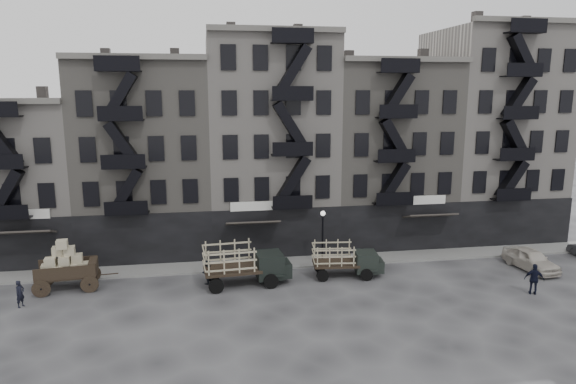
{
  "coord_description": "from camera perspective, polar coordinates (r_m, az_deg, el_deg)",
  "views": [
    {
      "loc": [
        -5.32,
        -32.82,
        13.04
      ],
      "look_at": [
        0.65,
        4.0,
        5.49
      ],
      "focal_mm": 32.0,
      "sensor_mm": 36.0,
      "label": 1
    }
  ],
  "objects": [
    {
      "name": "building_east",
      "position": [
        49.76,
        21.54,
        6.0
      ],
      "size": [
        10.0,
        11.35,
        19.2
      ],
      "color": "#AAA49D",
      "rests_on": "ground"
    },
    {
      "name": "pedestrian_west",
      "position": [
        35.56,
        -27.63,
        -9.99
      ],
      "size": [
        0.63,
        0.72,
        1.67
      ],
      "primitive_type": "imported",
      "rotation": [
        0.0,
        0.0,
        1.1
      ],
      "color": "black",
      "rests_on": "ground"
    },
    {
      "name": "stake_truck_east",
      "position": [
        36.49,
        6.4,
        -7.23
      ],
      "size": [
        5.05,
        2.45,
        2.45
      ],
      "rotation": [
        0.0,
        0.0,
        -0.11
      ],
      "color": "black",
      "rests_on": "ground"
    },
    {
      "name": "stake_truck_west",
      "position": [
        34.83,
        -4.88,
        -7.67
      ],
      "size": [
        5.94,
        2.78,
        2.9
      ],
      "rotation": [
        0.0,
        0.0,
        0.08
      ],
      "color": "black",
      "rests_on": "ground"
    },
    {
      "name": "building_mideast",
      "position": [
        45.65,
        10.51,
        4.29
      ],
      "size": [
        10.0,
        11.35,
        16.2
      ],
      "color": "slate",
      "rests_on": "ground"
    },
    {
      "name": "ground",
      "position": [
        35.72,
        0.0,
        -9.97
      ],
      "size": [
        140.0,
        140.0,
        0.0
      ],
      "primitive_type": "plane",
      "color": "#38383A",
      "rests_on": "ground"
    },
    {
      "name": "car_east",
      "position": [
        41.75,
        25.38,
        -6.77
      ],
      "size": [
        2.4,
        4.8,
        1.57
      ],
      "primitive_type": "imported",
      "rotation": [
        0.0,
        0.0,
        0.12
      ],
      "color": "#BBB4A8",
      "rests_on": "ground"
    },
    {
      "name": "building_midwest",
      "position": [
        43.26,
        -15.37,
        3.68
      ],
      "size": [
        10.0,
        11.35,
        16.2
      ],
      "color": "slate",
      "rests_on": "ground"
    },
    {
      "name": "building_west",
      "position": [
        45.65,
        -27.84,
        1.24
      ],
      "size": [
        10.0,
        11.35,
        13.2
      ],
      "color": "#AAA49D",
      "rests_on": "ground"
    },
    {
      "name": "sidewalk",
      "position": [
        39.17,
        -0.88,
        -7.89
      ],
      "size": [
        55.0,
        2.5,
        0.15
      ],
      "primitive_type": "cube",
      "color": "slate",
      "rests_on": "ground"
    },
    {
      "name": "policeman",
      "position": [
        36.96,
        25.69,
        -8.72
      ],
      "size": [
        1.28,
        0.98,
        2.02
      ],
      "primitive_type": "imported",
      "rotation": [
        0.0,
        0.0,
        2.67
      ],
      "color": "black",
      "rests_on": "ground"
    },
    {
      "name": "wagon",
      "position": [
        36.91,
        -23.61,
        -7.05
      ],
      "size": [
        4.24,
        2.62,
        3.4
      ],
      "rotation": [
        0.0,
        0.0,
        0.12
      ],
      "color": "black",
      "rests_on": "ground"
    },
    {
      "name": "building_center",
      "position": [
        43.22,
        -2.09,
        5.41
      ],
      "size": [
        10.0,
        11.35,
        18.2
      ],
      "color": "#AAA49D",
      "rests_on": "ground"
    },
    {
      "name": "pedestrian_mid",
      "position": [
        35.53,
        -8.96,
        -8.78
      ],
      "size": [
        1.03,
        1.01,
        1.68
      ],
      "primitive_type": "imported",
      "rotation": [
        0.0,
        0.0,
        3.82
      ],
      "color": "black",
      "rests_on": "ground"
    },
    {
      "name": "lamp_post",
      "position": [
        37.8,
        3.87,
        -4.32
      ],
      "size": [
        0.36,
        0.36,
        4.28
      ],
      "color": "black",
      "rests_on": "ground"
    }
  ]
}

